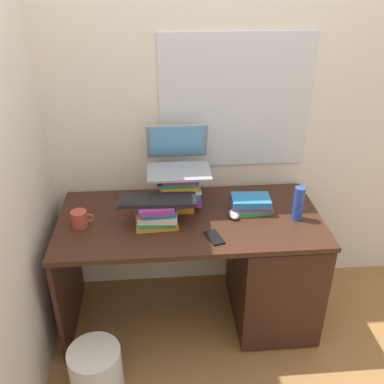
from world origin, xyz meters
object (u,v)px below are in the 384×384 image
at_px(keyboard, 157,200).
at_px(wastebasket, 96,370).
at_px(cell_phone, 214,237).
at_px(book_stack_side, 251,204).
at_px(book_stack_keyboard_riser, 157,213).
at_px(desk, 253,264).
at_px(mug, 80,219).
at_px(water_bottle, 298,204).
at_px(laptop, 178,159).
at_px(book_stack_tall, 179,191).
at_px(computer_mouse, 234,214).

height_order(keyboard, wastebasket, keyboard).
bearing_deg(cell_phone, book_stack_side, 29.70).
height_order(book_stack_keyboard_riser, book_stack_side, book_stack_keyboard_riser).
relative_size(desk, cell_phone, 11.02).
distance_m(mug, water_bottle, 1.21).
bearing_deg(cell_phone, keyboard, 133.17).
distance_m(laptop, wastebasket, 1.23).
height_order(desk, water_bottle, water_bottle).
bearing_deg(laptop, wastebasket, -124.87).
bearing_deg(keyboard, book_stack_tall, 54.55).
relative_size(keyboard, mug, 3.37).
distance_m(mug, cell_phone, 0.74).
xyz_separation_m(desk, keyboard, (-0.56, -0.02, 0.49)).
bearing_deg(book_stack_tall, keyboard, -127.60).
bearing_deg(book_stack_keyboard_riser, water_bottle, -0.94).
height_order(book_stack_keyboard_riser, mug, book_stack_keyboard_riser).
bearing_deg(cell_phone, desk, 17.95).
bearing_deg(book_stack_keyboard_riser, wastebasket, -127.88).
xyz_separation_m(computer_mouse, water_bottle, (0.35, -0.05, 0.08)).
distance_m(book_stack_tall, keyboard, 0.21).
distance_m(keyboard, wastebasket, 0.95).
bearing_deg(desk, mug, -179.30).
bearing_deg(mug, book_stack_side, 5.00).
relative_size(book_stack_keyboard_riser, cell_phone, 1.79).
distance_m(desk, computer_mouse, 0.38).
xyz_separation_m(laptop, wastebasket, (-0.48, -0.69, -0.89)).
height_order(mug, cell_phone, mug).
bearing_deg(desk, water_bottle, -9.24).
xyz_separation_m(computer_mouse, wastebasket, (-0.79, -0.49, -0.62)).
height_order(book_stack_keyboard_riser, laptop, laptop).
xyz_separation_m(mug, water_bottle, (1.21, -0.02, 0.05)).
bearing_deg(wastebasket, keyboard, 51.96).
relative_size(book_stack_tall, water_bottle, 1.27).
relative_size(laptop, wastebasket, 1.29).
bearing_deg(book_stack_side, keyboard, -170.30).
distance_m(book_stack_side, cell_phone, 0.36).
bearing_deg(keyboard, mug, -178.88).
bearing_deg(book_stack_keyboard_riser, desk, 2.26).
relative_size(mug, water_bottle, 0.62).
bearing_deg(wastebasket, laptop, 55.13).
relative_size(book_stack_tall, keyboard, 0.61).
distance_m(computer_mouse, cell_phone, 0.25).
bearing_deg(laptop, book_stack_keyboard_riser, -118.54).
distance_m(laptop, computer_mouse, 0.45).
height_order(desk, book_stack_keyboard_riser, book_stack_keyboard_riser).
xyz_separation_m(desk, water_bottle, (0.22, -0.04, 0.44)).
bearing_deg(water_bottle, cell_phone, -162.57).
xyz_separation_m(desk, book_stack_tall, (-0.44, 0.15, 0.45)).
bearing_deg(computer_mouse, mug, -178.22).
bearing_deg(computer_mouse, laptop, 146.20).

